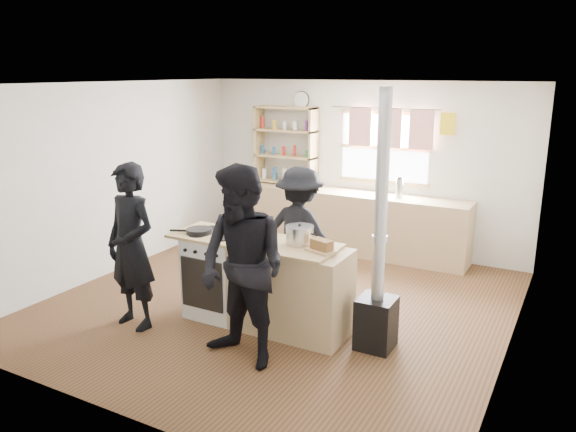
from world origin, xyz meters
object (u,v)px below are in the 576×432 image
Objects in this scene: person_near_left at (131,247)px; skillet_greens at (199,231)px; bread_board at (322,246)px; flue_heater at (378,285)px; stockpot_stove at (236,226)px; stockpot_counter at (300,235)px; person_near_right at (243,268)px; roast_tray at (254,236)px; cooking_island at (265,283)px; person_far at (300,232)px; thermos at (399,188)px.

skillet_greens is at bearing 60.87° from person_near_left.
flue_heater reaches higher than bread_board.
stockpot_counter is at bearing -1.86° from stockpot_stove.
flue_heater is 1.35× the size of person_near_right.
roast_tray is 1.19× the size of bread_board.
skillet_greens is 0.15× the size of flue_heater.
stockpot_stove is 1.09m from bread_board.
flue_heater is at bearing 10.17° from bread_board.
cooking_island is 0.67m from stockpot_counter.
skillet_greens is 1.43m from bread_board.
flue_heater reaches higher than cooking_island.
roast_tray is 1.68× the size of stockpot_stove.
stockpot_stove is 1.11m from person_near_left.
stockpot_counter is 0.16× the size of person_near_right.
bread_board is at bearing 2.39° from skillet_greens.
flue_heater is (1.21, 0.08, 0.18)m from cooking_island.
person_near_left is at bearing -135.54° from stockpot_stove.
cooking_island is 5.17× the size of skillet_greens.
cooking_island is 6.83× the size of stockpot_counter.
stockpot_counter is (0.36, 0.08, 0.56)m from cooking_island.
stockpot_stove is 0.13× the size of person_near_right.
cooking_island is 0.97m from person_far.
thermos is 2.83m from stockpot_stove.
person_far is at bearing 61.55° from person_near_left.
cooking_island is 5.98× the size of bread_board.
stockpot_counter reaches higher than roast_tray.
stockpot_counter is (-0.18, -2.69, -0.01)m from thermos.
person_far reaches higher than stockpot_stove.
stockpot_stove is at bearing 71.27° from person_far.
person_near_left reaches higher than cooking_island.
skillet_greens is 0.65m from roast_tray.
flue_heater is at bearing -76.12° from thermos.
person_near_right reaches higher than skillet_greens.
thermos is 2.88m from cooking_island.
flue_heater is at bearing -0.36° from stockpot_counter.
bread_board is at bearing -1.34° from roast_tray.
roast_tray is at bearing 39.11° from person_near_left.
thermos is 0.18× the size of person_far.
skillet_greens is 0.24× the size of person_far.
person_far reaches higher than skillet_greens.
stockpot_stove is at bearing 28.13° from skillet_greens.
flue_heater reaches higher than person_near_right.
skillet_greens is 1.64× the size of stockpot_stove.
thermos is 1.21× the size of stockpot_stove.
skillet_greens is at bearing -174.01° from cooking_island.
skillet_greens is 1.22m from person_near_right.
roast_tray is at bearing -21.04° from stockpot_stove.
stockpot_counter is 0.88× the size of bread_board.
stockpot_stove is (-0.96, -2.66, -0.03)m from thermos.
person_far is (-0.43, 0.83, -0.25)m from stockpot_counter.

